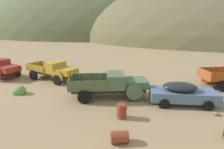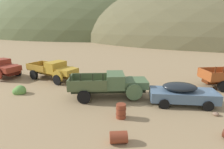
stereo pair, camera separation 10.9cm
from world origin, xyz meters
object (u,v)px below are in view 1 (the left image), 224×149
object	(u,v)px
truck_weathered_green	(114,84)
car_chalk_blue	(185,93)
oil_drum_tipped	(120,137)
oil_drum_spare	(122,111)
truck_mustard	(55,71)

from	to	relation	value
truck_weathered_green	car_chalk_blue	xyz separation A→B (m)	(5.16, -0.20, -0.20)
car_chalk_blue	oil_drum_tipped	xyz separation A→B (m)	(-3.66, -5.29, -0.53)
oil_drum_tipped	truck_weathered_green	bearing A→B (deg)	105.25
truck_weathered_green	oil_drum_spare	world-z (taller)	truck_weathered_green
truck_weathered_green	oil_drum_tipped	world-z (taller)	truck_weathered_green
truck_weathered_green	oil_drum_tipped	size ratio (longest dim) A/B	6.40
oil_drum_spare	oil_drum_tipped	world-z (taller)	oil_drum_spare
truck_mustard	oil_drum_tipped	bearing A→B (deg)	-28.33
oil_drum_spare	truck_mustard	bearing A→B (deg)	141.83
truck_mustard	car_chalk_blue	world-z (taller)	truck_mustard
truck_mustard	car_chalk_blue	size ratio (longest dim) A/B	1.20
car_chalk_blue	oil_drum_tipped	bearing A→B (deg)	-131.47
oil_drum_spare	oil_drum_tipped	xyz separation A→B (m)	(0.32, -2.38, -0.15)
car_chalk_blue	oil_drum_tipped	distance (m)	6.46
truck_mustard	car_chalk_blue	bearing A→B (deg)	2.76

